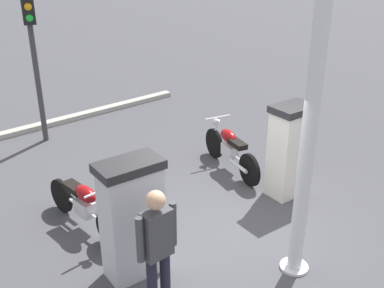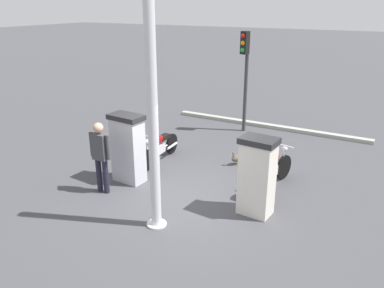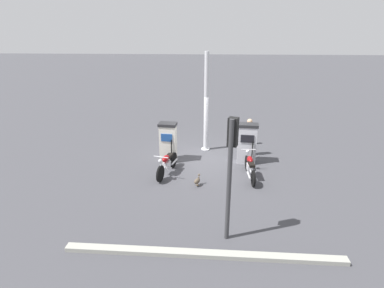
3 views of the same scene
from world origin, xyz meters
name	(u,v)px [view 1 (image 1 of 3)]	position (x,y,z in m)	size (l,w,h in m)	color
ground_plane	(226,230)	(0.00, 0.00, 0.00)	(120.00, 120.00, 0.00)	#424247
fuel_pump_near	(289,150)	(0.14, -1.65, 0.86)	(0.62, 0.78, 1.69)	silver
fuel_pump_far	(132,219)	(0.14, 1.65, 0.87)	(0.60, 0.89, 1.71)	silver
motorcycle_near_pump	(230,149)	(1.46, -1.53, 0.46)	(1.93, 0.75, 0.95)	black
motorcycle_far_pump	(84,204)	(1.51, 1.65, 0.45)	(1.97, 0.56, 0.93)	black
attendant_person	(157,245)	(-0.65, 1.82, 0.98)	(0.23, 0.57, 1.70)	#1E1E2D
wandering_duck	(154,163)	(2.33, -0.32, 0.20)	(0.40, 0.30, 0.42)	brown
roadside_traffic_light	(32,40)	(5.17, 0.64, 2.30)	(0.40, 0.29, 3.35)	#38383A
canopy_support_pole	(310,127)	(-1.27, -0.09, 2.15)	(0.40, 0.40, 4.45)	silver
road_edge_kerb	(56,122)	(6.00, 0.00, 0.06)	(0.32, 7.03, 0.12)	#9E9E93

